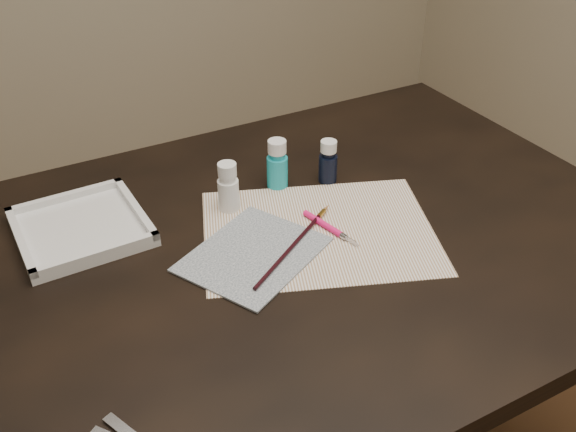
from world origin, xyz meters
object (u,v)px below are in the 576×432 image
paint_bottle_navy (328,161)px  palette_tray (81,227)px  paint_bottle_cyan (277,164)px  canvas (253,254)px  paper (319,231)px  paint_bottle_white (228,187)px

paint_bottle_navy → palette_tray: size_ratio=0.41×
paint_bottle_cyan → canvas: bearing=-128.0°
paint_bottle_navy → palette_tray: 0.48m
paint_bottle_navy → paint_bottle_cyan: bearing=162.4°
paper → paint_bottle_cyan: size_ratio=4.07×
paint_bottle_navy → palette_tray: paint_bottle_navy is taller
paper → paint_bottle_white: bearing=127.1°
canvas → palette_tray: 0.32m
paper → palette_tray: palette_tray is taller
paint_bottle_cyan → palette_tray: (-0.38, 0.03, -0.04)m
paint_bottle_cyan → paint_bottle_navy: paint_bottle_cyan is taller
paint_bottle_cyan → palette_tray: 0.38m
canvas → paint_bottle_cyan: 0.23m
paint_bottle_cyan → paint_bottle_navy: (0.10, -0.03, -0.01)m
paper → canvas: size_ratio=1.79×
paint_bottle_cyan → paper: bearing=-92.7°
paper → paint_bottle_navy: size_ratio=4.57×
canvas → paint_bottle_navy: (0.24, 0.15, 0.04)m
paint_bottle_white → paint_bottle_cyan: (0.12, 0.03, 0.00)m
paint_bottle_white → paint_bottle_navy: bearing=-0.3°
paint_bottle_white → paint_bottle_navy: paint_bottle_white is taller
paper → palette_tray: bearing=151.8°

